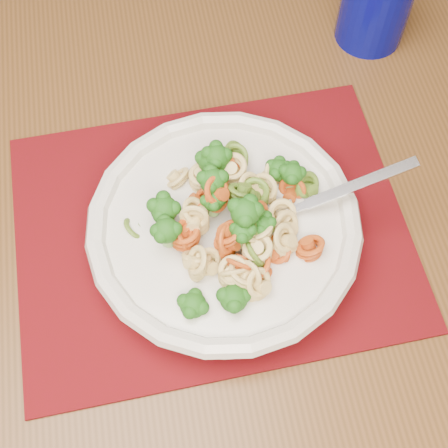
# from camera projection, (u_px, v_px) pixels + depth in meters

# --- Properties ---
(dining_table) EXTENTS (1.51, 1.21, 0.69)m
(dining_table) POSITION_uv_depth(u_px,v_px,m) (167.00, 199.00, 0.78)
(dining_table) COLOR #553317
(dining_table) RESTS_ON ground
(placemat) EXTENTS (0.48, 0.42, 0.00)m
(placemat) POSITION_uv_depth(u_px,v_px,m) (211.00, 230.00, 0.64)
(placemat) COLOR #53030F
(placemat) RESTS_ON dining_table
(pasta_bowl) EXTENTS (0.27, 0.27, 0.05)m
(pasta_bowl) POSITION_uv_depth(u_px,v_px,m) (224.00, 229.00, 0.61)
(pasta_bowl) COLOR beige
(pasta_bowl) RESTS_ON placemat
(pasta_broccoli_heap) EXTENTS (0.23, 0.23, 0.06)m
(pasta_broccoli_heap) POSITION_uv_depth(u_px,v_px,m) (224.00, 221.00, 0.60)
(pasta_broccoli_heap) COLOR tan
(pasta_broccoli_heap) RESTS_ON pasta_bowl
(fork) EXTENTS (0.18, 0.09, 0.08)m
(fork) POSITION_uv_depth(u_px,v_px,m) (282.00, 214.00, 0.60)
(fork) COLOR silver
(fork) RESTS_ON pasta_bowl
(tumbler) EXTENTS (0.08, 0.08, 0.10)m
(tumbler) POSITION_uv_depth(u_px,v_px,m) (376.00, 2.00, 0.73)
(tumbler) COLOR #040862
(tumbler) RESTS_ON dining_table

